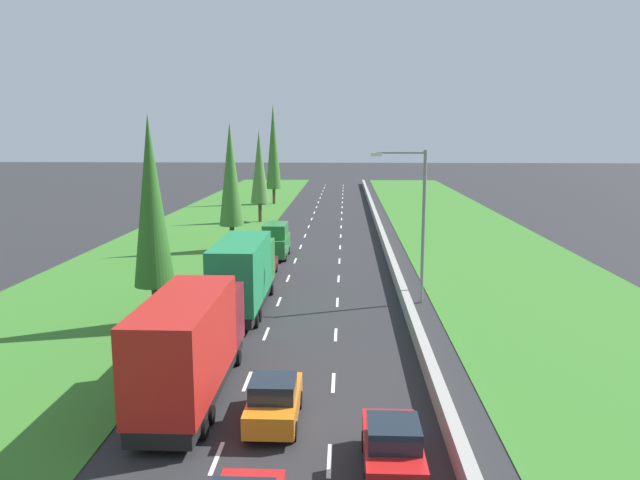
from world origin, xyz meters
name	(u,v)px	position (x,y,z in m)	size (l,w,h in m)	color
ground_plane	(324,231)	(0.00, 60.00, 0.00)	(300.00, 300.00, 0.00)	#28282B
grass_verge_left	(202,230)	(-12.65, 60.00, 0.02)	(14.00, 140.00, 0.04)	#387528
grass_verge_right	(464,232)	(14.35, 60.00, 0.02)	(14.00, 140.00, 0.04)	#387528
median_barrier	(379,227)	(5.70, 60.00, 0.42)	(0.44, 120.00, 0.85)	#9E9B93
lane_markings	(324,231)	(0.00, 60.00, 0.01)	(3.64, 116.00, 0.01)	white
red_box_truck_left_lane	(191,344)	(-3.55, 19.30, 2.18)	(2.46, 9.40, 4.18)	black
green_box_truck_left_lane	(244,273)	(-3.50, 31.06, 2.18)	(2.46, 9.40, 4.18)	black
red_hatchback_right_lane	(393,447)	(3.63, 14.38, 0.84)	(1.74, 3.90, 1.72)	red
maroon_sedan_left_lane	(262,265)	(-3.62, 39.51, 0.81)	(1.82, 4.50, 1.64)	maroon
green_van_left_lane	(276,241)	(-3.40, 46.15, 1.40)	(1.96, 4.90, 2.82)	#237A33
orange_hatchback_centre_lane	(274,401)	(-0.23, 17.38, 0.84)	(1.74, 3.90, 1.72)	orange
poplar_tree_second	(151,202)	(-7.62, 28.06, 6.51)	(2.07, 2.07, 10.92)	#4C3823
poplar_tree_third	(231,175)	(-7.48, 49.02, 6.49)	(2.07, 2.07, 10.87)	#4C3823
poplar_tree_fourth	(259,167)	(-7.47, 66.40, 6.19)	(2.06, 2.06, 10.29)	#4C3823
poplar_tree_fifth	(273,147)	(-7.98, 84.49, 8.07)	(2.15, 2.15, 14.02)	#4C3823
street_light_mast	(418,215)	(6.40, 33.15, 5.23)	(3.20, 0.28, 9.00)	gray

